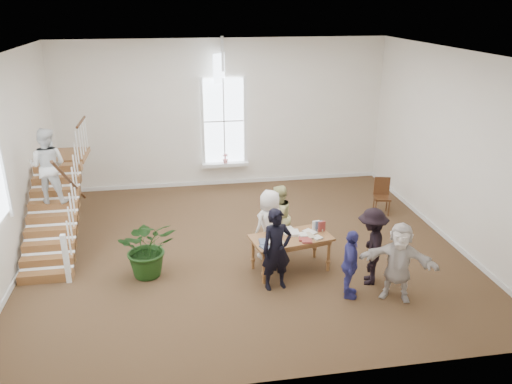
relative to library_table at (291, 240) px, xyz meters
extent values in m
plane|color=#3F2919|center=(-0.84, 1.20, -0.72)|extent=(10.00, 10.00, 0.00)
plane|color=silver|center=(-0.84, 5.70, 1.53)|extent=(10.00, 0.00, 10.00)
plane|color=silver|center=(-0.84, -3.30, 1.53)|extent=(10.00, 0.00, 10.00)
plane|color=silver|center=(-5.84, 1.20, 1.53)|extent=(0.00, 9.00, 9.00)
plane|color=silver|center=(4.16, 1.20, 1.53)|extent=(0.00, 9.00, 9.00)
plane|color=white|center=(-0.84, 1.20, 3.78)|extent=(10.00, 10.00, 0.00)
cube|color=white|center=(-0.84, 5.52, -0.02)|extent=(1.45, 0.28, 0.10)
plane|color=white|center=(-0.84, 5.64, 1.33)|extent=(2.60, 0.00, 2.60)
plane|color=white|center=(-0.84, 5.64, 2.93)|extent=(0.60, 0.60, 0.85)
cube|color=white|center=(-0.84, 5.67, -0.66)|extent=(10.00, 0.04, 0.12)
imported|color=pink|center=(-0.84, 5.49, 0.18)|extent=(0.17, 0.17, 0.30)
cube|color=brown|center=(-5.19, 0.40, -0.62)|extent=(1.10, 0.30, 0.20)
cube|color=brown|center=(-5.19, 0.70, -0.42)|extent=(1.10, 0.30, 0.20)
cube|color=brown|center=(-5.19, 1.00, -0.22)|extent=(1.10, 0.30, 0.20)
cube|color=brown|center=(-5.19, 1.30, -0.02)|extent=(1.10, 0.30, 0.20)
cube|color=brown|center=(-5.19, 1.60, 0.18)|extent=(1.10, 0.30, 0.20)
cube|color=brown|center=(-5.19, 1.90, 0.38)|extent=(1.10, 0.30, 0.20)
cube|color=brown|center=(-5.19, 2.20, 0.58)|extent=(1.10, 0.30, 0.20)
cube|color=brown|center=(-5.19, 2.50, 0.78)|extent=(1.10, 0.30, 0.20)
cube|color=brown|center=(-5.19, 2.80, 0.98)|extent=(1.10, 0.30, 0.20)
cube|color=brown|center=(-5.19, 3.70, 1.02)|extent=(1.10, 1.20, 0.12)
cube|color=white|center=(-4.70, 0.25, -0.17)|extent=(0.10, 0.10, 1.10)
cylinder|color=#351E0E|center=(-4.69, 1.60, 1.03)|extent=(0.07, 2.74, 1.86)
imported|color=silver|center=(-5.19, 1.90, 1.35)|extent=(0.94, 0.79, 1.72)
cube|color=brown|center=(0.00, 0.00, 0.06)|extent=(1.83, 1.16, 0.05)
cube|color=brown|center=(0.00, 0.00, -0.02)|extent=(1.69, 1.02, 0.10)
cylinder|color=brown|center=(-0.68, -0.46, -0.35)|extent=(0.07, 0.07, 0.75)
cylinder|color=brown|center=(0.80, -0.18, -0.35)|extent=(0.07, 0.07, 0.75)
cylinder|color=brown|center=(-0.80, 0.18, -0.35)|extent=(0.07, 0.07, 0.75)
cylinder|color=brown|center=(0.67, 0.46, -0.35)|extent=(0.07, 0.07, 0.75)
cube|color=silver|center=(-0.34, -0.02, 0.11)|extent=(0.25, 0.25, 0.05)
cube|color=beige|center=(0.53, -0.17, 0.10)|extent=(0.24, 0.24, 0.03)
cube|color=tan|center=(-0.34, -0.27, 0.10)|extent=(0.25, 0.26, 0.05)
cube|color=silver|center=(0.45, 0.14, 0.09)|extent=(0.32, 0.35, 0.03)
cube|color=#4C5972|center=(-0.65, -0.20, 0.10)|extent=(0.15, 0.29, 0.05)
cube|color=maroon|center=(0.27, -0.24, 0.10)|extent=(0.24, 0.30, 0.04)
cube|color=white|center=(-0.02, 0.19, 0.10)|extent=(0.28, 0.25, 0.03)
cube|color=#BFB299|center=(0.66, 0.25, 0.11)|extent=(0.24, 0.22, 0.05)
cube|color=silver|center=(0.27, -0.07, 0.09)|extent=(0.30, 0.34, 0.03)
cube|color=beige|center=(0.05, 0.28, 0.11)|extent=(0.20, 0.31, 0.05)
cube|color=tan|center=(0.39, -0.05, 0.10)|extent=(0.25, 0.32, 0.04)
cube|color=silver|center=(0.07, 0.12, 0.11)|extent=(0.26, 0.31, 0.06)
cube|color=#4C5972|center=(-0.64, -0.41, 0.10)|extent=(0.25, 0.27, 0.03)
cube|color=maroon|center=(0.20, -0.17, 0.10)|extent=(0.18, 0.23, 0.03)
cube|color=white|center=(-0.56, -0.18, 0.10)|extent=(0.23, 0.20, 0.03)
cube|color=#BFB299|center=(-0.30, 0.19, 0.10)|extent=(0.25, 0.28, 0.04)
cube|color=silver|center=(0.26, -0.02, 0.11)|extent=(0.16, 0.20, 0.06)
cube|color=beige|center=(-0.02, 0.24, 0.11)|extent=(0.21, 0.24, 0.05)
imported|color=black|center=(-0.45, -0.65, 0.15)|extent=(0.70, 0.52, 1.73)
imported|color=silver|center=(-0.35, 0.60, 0.11)|extent=(0.96, 0.84, 1.65)
imported|color=#C7C27C|center=(-0.05, 1.10, 0.06)|extent=(0.95, 0.94, 1.55)
imported|color=#383784|center=(0.90, -1.21, 0.00)|extent=(0.60, 0.91, 1.43)
imported|color=black|center=(1.50, -0.76, 0.11)|extent=(0.94, 1.21, 1.65)
imported|color=silver|center=(1.80, -1.41, 0.09)|extent=(1.54, 1.12, 1.61)
imported|color=#193A12|center=(-3.03, 0.28, -0.06)|extent=(1.28, 1.14, 1.32)
cube|color=#351E0E|center=(3.16, 2.59, -0.26)|extent=(0.52, 0.52, 0.05)
cube|color=#351E0E|center=(3.21, 2.78, 0.02)|extent=(0.43, 0.14, 0.51)
cylinder|color=#351E0E|center=(2.95, 2.46, -0.49)|extent=(0.04, 0.04, 0.45)
cylinder|color=#351E0E|center=(3.29, 2.38, -0.49)|extent=(0.04, 0.04, 0.45)
cylinder|color=#351E0E|center=(3.03, 2.80, -0.49)|extent=(0.04, 0.04, 0.45)
cylinder|color=#351E0E|center=(3.37, 2.72, -0.49)|extent=(0.04, 0.04, 0.45)
camera|label=1|loc=(-2.30, -9.35, 4.84)|focal=35.00mm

